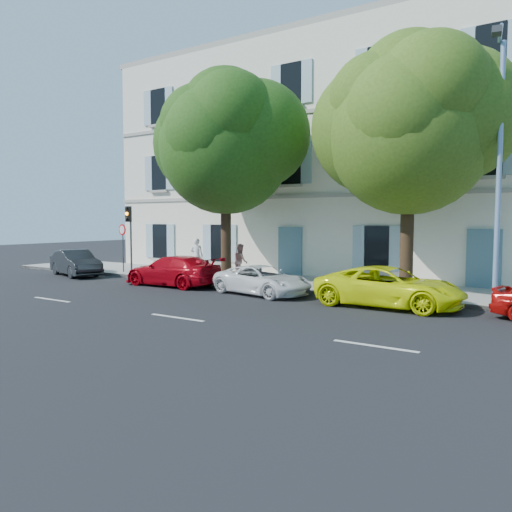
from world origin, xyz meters
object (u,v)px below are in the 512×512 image
Objects in this scene: car_red_coupe at (173,271)px; car_yellow_supercar at (389,287)px; tree_right at (409,134)px; car_dark_sedan at (76,263)px; car_white_coupe at (262,280)px; pedestrian_b at (240,261)px; traffic_light at (129,225)px; tree_left at (226,148)px; pedestrian_a at (197,256)px; street_lamp at (499,156)px; road_sign at (123,238)px.

car_yellow_supercar is at bearing 90.09° from car_red_coupe.
car_dark_sedan is at bearing -172.48° from tree_right.
pedestrian_b reaches higher than car_white_coupe.
traffic_light is (-9.15, 1.74, 2.05)m from car_white_coupe.
tree_left is 5.79m from pedestrian_a.
pedestrian_a is (-1.41, 3.29, 0.38)m from car_red_coupe.
tree_right is at bearing 161.23° from street_lamp.
tree_right reaches higher than pedestrian_a.
street_lamp is at bearing -4.51° from tree_left.
pedestrian_b is at bearing 10.59° from traffic_light.
car_yellow_supercar is 1.93× the size of road_sign.
car_red_coupe is at bearing -120.81° from tree_left.
car_white_coupe is 9.54m from traffic_light.
car_red_coupe is at bearing -73.78° from car_dark_sedan.
traffic_light is (-13.96, -0.56, -3.36)m from tree_right.
tree_left is at bearing -58.67° from car_dark_sedan.
road_sign reaches higher than pedestrian_a.
tree_right is at bearing 156.31° from pedestrian_a.
pedestrian_a is at bearing -42.36° from car_dark_sedan.
tree_right is 3.47m from street_lamp.
road_sign reaches higher than car_white_coupe.
street_lamp is (7.91, 1.24, 4.28)m from car_white_coupe.
road_sign reaches higher than pedestrian_b.
street_lamp is (3.11, -1.06, -1.13)m from tree_right.
car_yellow_supercar is (9.52, 0.03, 0.01)m from car_red_coupe.
car_red_coupe is 0.50× the size of tree_left.
tree_right is at bearing -141.92° from pedestrian_b.
tree_left is at bearing 112.71° from pedestrian_b.
tree_right reaches higher than car_yellow_supercar.
pedestrian_a is 1.11× the size of pedestrian_b.
street_lamp reaches higher than car_white_coupe.
tree_left is (1.28, 2.14, 5.38)m from car_red_coupe.
car_dark_sedan is 0.88× the size of car_red_coupe.
car_yellow_supercar is 2.69× the size of pedestrian_a.
tree_right reaches higher than car_dark_sedan.
tree_right is (8.12, 0.17, -0.08)m from tree_left.
street_lamp reaches higher than car_red_coupe.
car_yellow_supercar reaches higher than car_white_coupe.
car_dark_sedan is 0.49× the size of street_lamp.
pedestrian_b is at bearing 151.84° from car_red_coupe.
tree_left is 2.70× the size of traffic_light.
street_lamp is (19.32, 1.08, 4.17)m from car_dark_sedan.
car_red_coupe is 2.83× the size of pedestrian_b.
traffic_light is at bearing -9.06° from road_sign.
tree_left reaches higher than pedestrian_b.
car_red_coupe is 4.59m from car_white_coupe.
car_red_coupe is at bearing -20.95° from traffic_light.
car_white_coupe is at bearing 90.47° from car_yellow_supercar.
pedestrian_a is (3.77, 1.44, -0.90)m from road_sign.
car_yellow_supercar is (4.94, 0.01, 0.11)m from car_white_coupe.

